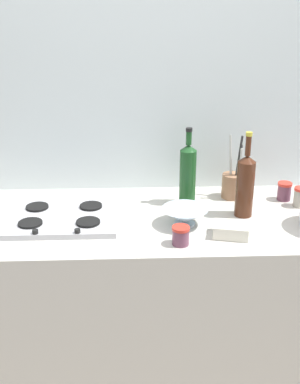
% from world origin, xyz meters
% --- Properties ---
extents(ground_plane, '(6.00, 6.00, 0.00)m').
position_xyz_m(ground_plane, '(0.00, 0.00, 0.00)').
color(ground_plane, gray).
rests_on(ground_plane, ground).
extents(counter_block, '(1.80, 0.70, 0.90)m').
position_xyz_m(counter_block, '(0.00, 0.00, 0.45)').
color(counter_block, beige).
rests_on(counter_block, ground).
extents(backsplash_panel, '(1.90, 0.06, 2.59)m').
position_xyz_m(backsplash_panel, '(0.00, 0.38, 1.29)').
color(backsplash_panel, silver).
rests_on(backsplash_panel, ground).
extents(stovetop_hob, '(0.47, 0.36, 0.04)m').
position_xyz_m(stovetop_hob, '(-0.38, -0.01, 0.91)').
color(stovetop_hob, '#B2B2B7').
rests_on(stovetop_hob, counter_block).
extents(wine_bottle_leftmost, '(0.08, 0.08, 0.36)m').
position_xyz_m(wine_bottle_leftmost, '(0.18, 0.15, 1.05)').
color(wine_bottle_leftmost, '#19471E').
rests_on(wine_bottle_leftmost, counter_block).
extents(wine_bottle_mid_left, '(0.08, 0.08, 0.37)m').
position_xyz_m(wine_bottle_mid_left, '(0.41, 0.01, 1.04)').
color(wine_bottle_mid_left, '#472314').
rests_on(wine_bottle_mid_left, counter_block).
extents(mixing_bowl, '(0.20, 0.20, 0.07)m').
position_xyz_m(mixing_bowl, '(0.14, -0.07, 0.94)').
color(mixing_bowl, silver).
rests_on(mixing_bowl, counter_block).
extents(butter_dish, '(0.16, 0.13, 0.05)m').
position_xyz_m(butter_dish, '(0.32, -0.18, 0.93)').
color(butter_dish, silver).
rests_on(butter_dish, counter_block).
extents(utensil_crock, '(0.10, 0.10, 0.31)m').
position_xyz_m(utensil_crock, '(0.40, 0.21, 0.97)').
color(utensil_crock, '#996B4C').
rests_on(utensil_crock, counter_block).
extents(condiment_jar_front, '(0.07, 0.07, 0.09)m').
position_xyz_m(condiment_jar_front, '(0.64, 0.17, 0.94)').
color(condiment_jar_front, '#66384C').
rests_on(condiment_jar_front, counter_block).
extents(condiment_jar_rear, '(0.07, 0.07, 0.08)m').
position_xyz_m(condiment_jar_rear, '(0.11, -0.25, 0.94)').
color(condiment_jar_rear, '#66384C').
rests_on(condiment_jar_rear, counter_block).
extents(condiment_jar_spare, '(0.06, 0.06, 0.09)m').
position_xyz_m(condiment_jar_spare, '(0.69, 0.09, 0.95)').
color(condiment_jar_spare, '#9E998C').
rests_on(condiment_jar_spare, counter_block).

